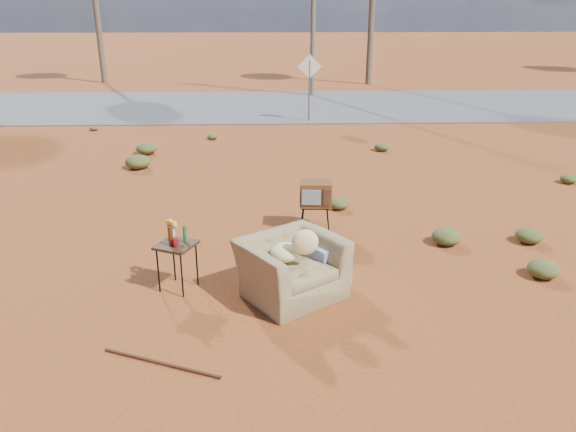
{
  "coord_description": "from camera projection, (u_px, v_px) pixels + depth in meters",
  "views": [
    {
      "loc": [
        0.19,
        -6.69,
        3.78
      ],
      "look_at": [
        0.44,
        1.07,
        0.8
      ],
      "focal_mm": 35.0,
      "sensor_mm": 36.0,
      "label": 1
    }
  ],
  "objects": [
    {
      "name": "ground",
      "position": [
        258.0,
        300.0,
        7.59
      ],
      "size": [
        140.0,
        140.0,
        0.0
      ],
      "primitive_type": "plane",
      "color": "brown",
      "rests_on": "ground"
    },
    {
      "name": "highway",
      "position": [
        265.0,
        106.0,
        21.58
      ],
      "size": [
        140.0,
        7.0,
        0.04
      ],
      "primitive_type": "cube",
      "color": "#565659",
      "rests_on": "ground"
    },
    {
      "name": "armchair",
      "position": [
        297.0,
        259.0,
        7.6
      ],
      "size": [
        1.62,
        1.62,
        1.11
      ],
      "rotation": [
        0.0,
        0.0,
        0.61
      ],
      "color": "olive",
      "rests_on": "ground"
    },
    {
      "name": "tv_unit",
      "position": [
        315.0,
        194.0,
        9.72
      ],
      "size": [
        0.57,
        0.47,
        0.88
      ],
      "rotation": [
        0.0,
        0.0,
        -0.06
      ],
      "color": "black",
      "rests_on": "ground"
    },
    {
      "name": "side_table",
      "position": [
        175.0,
        241.0,
        7.68
      ],
      "size": [
        0.63,
        0.63,
        0.97
      ],
      "rotation": [
        0.0,
        0.0,
        -0.43
      ],
      "color": "#342112",
      "rests_on": "ground"
    },
    {
      "name": "rusty_bar",
      "position": [
        161.0,
        363.0,
        6.23
      ],
      "size": [
        1.39,
        0.6,
        0.04
      ],
      "primitive_type": "cylinder",
      "rotation": [
        0.0,
        1.57,
        -0.39
      ],
      "color": "#472212",
      "rests_on": "ground"
    },
    {
      "name": "road_sign",
      "position": [
        309.0,
        76.0,
        18.3
      ],
      "size": [
        0.78,
        0.06,
        2.19
      ],
      "color": "brown",
      "rests_on": "ground"
    },
    {
      "name": "scrub_patch",
      "position": [
        222.0,
        189.0,
        11.63
      ],
      "size": [
        17.49,
        8.07,
        0.33
      ],
      "color": "#535826",
      "rests_on": "ground"
    }
  ]
}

